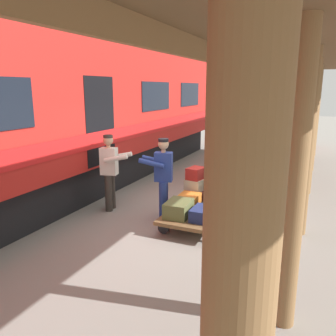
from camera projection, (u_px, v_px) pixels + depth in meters
name	position (u px, v px, depth m)	size (l,w,h in m)	color
ground_plane	(192.00, 216.00, 7.38)	(60.00, 60.00, 0.00)	gray
platform_canopy	(311.00, 55.00, 5.81)	(3.20, 17.55, 3.56)	brown
train_car	(49.00, 114.00, 8.39)	(3.02, 16.70, 4.00)	#B21E19
luggage_cart	(201.00, 210.00, 7.01)	(1.13, 2.09, 0.29)	brown
suitcase_navy_fabric	(204.00, 214.00, 6.36)	(0.43, 0.53, 0.23)	navy
suitcase_orange_carryall	(189.00, 201.00, 7.07)	(0.41, 0.52, 0.26)	#CC6B23
suitcase_olive_duffel	(179.00, 209.00, 6.55)	(0.44, 0.63, 0.29)	brown
suitcase_black_hardshell	(213.00, 206.00, 6.88)	(0.36, 0.58, 0.18)	black
suitcase_maroon_trunk	(198.00, 194.00, 7.59)	(0.46, 0.58, 0.21)	maroon
suitcase_slate_roller	(221.00, 197.00, 7.39)	(0.43, 0.46, 0.19)	#4C515B
suitcase_gray_aluminum	(222.00, 190.00, 7.33)	(0.33, 0.56, 0.15)	#9EA0A5
suitcase_teal_softside	(224.00, 181.00, 7.30)	(0.36, 0.55, 0.25)	#1E666B
suitcase_cream_canvas	(196.00, 184.00, 7.52)	(0.36, 0.45, 0.25)	beige
suitcase_red_plastic	(196.00, 173.00, 7.44)	(0.30, 0.41, 0.25)	#AD231E
porter_in_overalls	(163.00, 176.00, 7.06)	(0.73, 0.55, 1.70)	navy
porter_by_door	(110.00, 170.00, 7.58)	(0.72, 0.52, 1.70)	#332D28
baggage_tug	(288.00, 133.00, 16.21)	(1.17, 1.74, 1.30)	#B21E19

